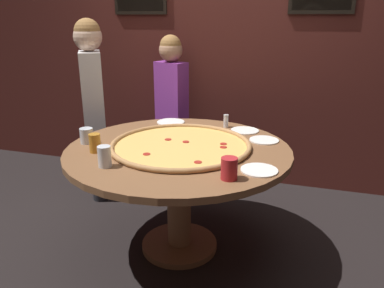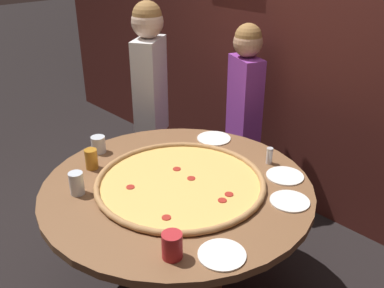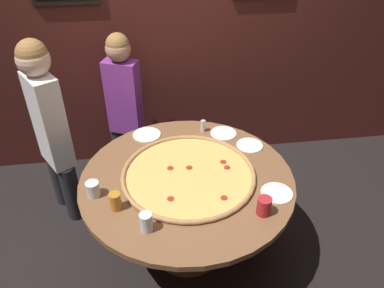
{
  "view_description": "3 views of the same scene",
  "coord_description": "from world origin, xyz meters",
  "px_view_note": "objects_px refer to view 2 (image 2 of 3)",
  "views": [
    {
      "loc": [
        0.74,
        -2.13,
        1.53
      ],
      "look_at": [
        0.1,
        -0.02,
        0.78
      ],
      "focal_mm": 35.0,
      "sensor_mm": 36.0,
      "label": 1
    },
    {
      "loc": [
        1.46,
        -1.27,
        1.94
      ],
      "look_at": [
        0.01,
        0.1,
        0.94
      ],
      "focal_mm": 40.0,
      "sensor_mm": 36.0,
      "label": 2
    },
    {
      "loc": [
        -0.22,
        -1.9,
        2.37
      ],
      "look_at": [
        0.05,
        0.09,
        0.94
      ],
      "focal_mm": 35.0,
      "sensor_mm": 36.0,
      "label": 3
    }
  ],
  "objects_px": {
    "giant_pizza": "(180,182)",
    "drink_cup_near_right": "(172,246)",
    "drink_cup_far_left": "(77,183)",
    "white_plate_near_front": "(214,138)",
    "white_plate_left_side": "(290,201)",
    "diner_side_left": "(151,92)",
    "dining_table": "(178,207)",
    "drink_cup_by_shaker": "(98,144)",
    "diner_far_left": "(244,105)",
    "condiment_shaker": "(269,156)",
    "white_plate_beside_cup": "(222,255)",
    "drink_cup_near_left": "(91,159)",
    "white_plate_far_back": "(285,176)"
  },
  "relations": [
    {
      "from": "giant_pizza",
      "to": "drink_cup_near_right",
      "type": "relative_size",
      "value": 7.83
    },
    {
      "from": "drink_cup_far_left",
      "to": "white_plate_near_front",
      "type": "distance_m",
      "value": 0.97
    },
    {
      "from": "white_plate_left_side",
      "to": "giant_pizza",
      "type": "bearing_deg",
      "value": -150.41
    },
    {
      "from": "diner_side_left",
      "to": "dining_table",
      "type": "bearing_deg",
      "value": -153.41
    },
    {
      "from": "drink_cup_by_shaker",
      "to": "diner_far_left",
      "type": "height_order",
      "value": "diner_far_left"
    },
    {
      "from": "white_plate_left_side",
      "to": "condiment_shaker",
      "type": "bearing_deg",
      "value": 142.22
    },
    {
      "from": "dining_table",
      "to": "drink_cup_near_right",
      "type": "bearing_deg",
      "value": -43.71
    },
    {
      "from": "white_plate_left_side",
      "to": "white_plate_beside_cup",
      "type": "distance_m",
      "value": 0.53
    },
    {
      "from": "drink_cup_near_left",
      "to": "white_plate_near_front",
      "type": "relative_size",
      "value": 0.54
    },
    {
      "from": "drink_cup_by_shaker",
      "to": "white_plate_near_front",
      "type": "distance_m",
      "value": 0.73
    },
    {
      "from": "white_plate_left_side",
      "to": "white_plate_near_front",
      "type": "distance_m",
      "value": 0.8
    },
    {
      "from": "drink_cup_far_left",
      "to": "drink_cup_by_shaker",
      "type": "xyz_separation_m",
      "value": [
        -0.32,
        0.33,
        -0.01
      ]
    },
    {
      "from": "diner_side_left",
      "to": "diner_far_left",
      "type": "xyz_separation_m",
      "value": [
        0.54,
        0.45,
        -0.08
      ]
    },
    {
      "from": "drink_cup_by_shaker",
      "to": "white_plate_beside_cup",
      "type": "xyz_separation_m",
      "value": [
        1.15,
        -0.14,
        -0.05
      ]
    },
    {
      "from": "white_plate_left_side",
      "to": "diner_far_left",
      "type": "height_order",
      "value": "diner_far_left"
    },
    {
      "from": "white_plate_beside_cup",
      "to": "diner_far_left",
      "type": "height_order",
      "value": "diner_far_left"
    },
    {
      "from": "white_plate_far_back",
      "to": "drink_cup_near_left",
      "type": "bearing_deg",
      "value": -138.52
    },
    {
      "from": "white_plate_left_side",
      "to": "diner_side_left",
      "type": "distance_m",
      "value": 1.51
    },
    {
      "from": "dining_table",
      "to": "diner_far_left",
      "type": "xyz_separation_m",
      "value": [
        -0.43,
        1.05,
        0.19
      ]
    },
    {
      "from": "drink_cup_by_shaker",
      "to": "condiment_shaker",
      "type": "relative_size",
      "value": 1.04
    },
    {
      "from": "drink_cup_near_right",
      "to": "drink_cup_far_left",
      "type": "bearing_deg",
      "value": -177.02
    },
    {
      "from": "drink_cup_by_shaker",
      "to": "white_plate_far_back",
      "type": "relative_size",
      "value": 0.5
    },
    {
      "from": "giant_pizza",
      "to": "diner_far_left",
      "type": "distance_m",
      "value": 1.13
    },
    {
      "from": "drink_cup_by_shaker",
      "to": "white_plate_left_side",
      "type": "height_order",
      "value": "drink_cup_by_shaker"
    },
    {
      "from": "drink_cup_near_left",
      "to": "white_plate_left_side",
      "type": "xyz_separation_m",
      "value": [
        0.97,
        0.53,
        -0.05
      ]
    },
    {
      "from": "dining_table",
      "to": "drink_cup_near_left",
      "type": "height_order",
      "value": "drink_cup_near_left"
    },
    {
      "from": "white_plate_near_front",
      "to": "condiment_shaker",
      "type": "height_order",
      "value": "condiment_shaker"
    },
    {
      "from": "drink_cup_by_shaker",
      "to": "diner_side_left",
      "type": "relative_size",
      "value": 0.07
    },
    {
      "from": "white_plate_far_back",
      "to": "drink_cup_near_right",
      "type": "bearing_deg",
      "value": -85.96
    },
    {
      "from": "drink_cup_far_left",
      "to": "drink_cup_near_left",
      "type": "distance_m",
      "value": 0.26
    },
    {
      "from": "drink_cup_near_right",
      "to": "white_plate_near_front",
      "type": "relative_size",
      "value": 0.53
    },
    {
      "from": "dining_table",
      "to": "giant_pizza",
      "type": "bearing_deg",
      "value": 44.85
    },
    {
      "from": "drink_cup_near_left",
      "to": "white_plate_beside_cup",
      "type": "distance_m",
      "value": 1.0
    },
    {
      "from": "dining_table",
      "to": "white_plate_left_side",
      "type": "distance_m",
      "value": 0.61
    },
    {
      "from": "drink_cup_by_shaker",
      "to": "white_plate_beside_cup",
      "type": "distance_m",
      "value": 1.16
    },
    {
      "from": "drink_cup_by_shaker",
      "to": "diner_far_left",
      "type": "relative_size",
      "value": 0.07
    },
    {
      "from": "drink_cup_by_shaker",
      "to": "white_plate_left_side",
      "type": "bearing_deg",
      "value": 19.36
    },
    {
      "from": "giant_pizza",
      "to": "white_plate_far_back",
      "type": "relative_size",
      "value": 4.44
    },
    {
      "from": "giant_pizza",
      "to": "drink_cup_by_shaker",
      "type": "xyz_separation_m",
      "value": [
        -0.61,
        -0.11,
        0.04
      ]
    },
    {
      "from": "white_plate_near_front",
      "to": "white_plate_beside_cup",
      "type": "relative_size",
      "value": 1.07
    },
    {
      "from": "white_plate_far_back",
      "to": "condiment_shaker",
      "type": "bearing_deg",
      "value": 159.3
    },
    {
      "from": "condiment_shaker",
      "to": "diner_far_left",
      "type": "relative_size",
      "value": 0.07
    },
    {
      "from": "drink_cup_far_left",
      "to": "diner_far_left",
      "type": "bearing_deg",
      "value": 95.52
    },
    {
      "from": "diner_side_left",
      "to": "drink_cup_near_right",
      "type": "bearing_deg",
      "value": -157.4
    },
    {
      "from": "giant_pizza",
      "to": "white_plate_beside_cup",
      "type": "xyz_separation_m",
      "value": [
        0.53,
        -0.25,
        -0.01
      ]
    },
    {
      "from": "white_plate_beside_cup",
      "to": "condiment_shaker",
      "type": "height_order",
      "value": "condiment_shaker"
    },
    {
      "from": "drink_cup_near_left",
      "to": "condiment_shaker",
      "type": "xyz_separation_m",
      "value": [
        0.65,
        0.77,
        -0.01
      ]
    },
    {
      "from": "diner_far_left",
      "to": "drink_cup_far_left",
      "type": "bearing_deg",
      "value": 117.6
    },
    {
      "from": "condiment_shaker",
      "to": "drink_cup_far_left",
      "type": "bearing_deg",
      "value": -116.31
    },
    {
      "from": "white_plate_near_front",
      "to": "diner_side_left",
      "type": "bearing_deg",
      "value": 175.64
    }
  ]
}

